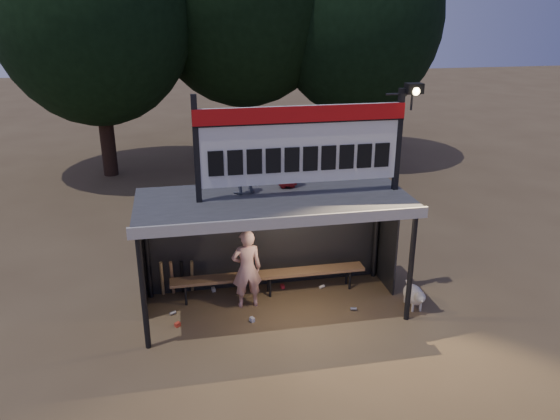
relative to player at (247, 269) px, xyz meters
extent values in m
plane|color=brown|center=(0.50, -0.18, -0.81)|extent=(80.00, 80.00, 0.00)
imported|color=white|center=(0.00, 0.00, 0.00)|extent=(0.61, 0.42, 1.62)
imported|color=gray|center=(-0.05, 0.16, 2.03)|extent=(0.57, 0.48, 1.05)
imported|color=maroon|center=(0.87, 0.34, 2.01)|extent=(0.50, 0.34, 0.99)
cube|color=#38383A|center=(0.50, -0.18, 1.45)|extent=(5.00, 2.00, 0.12)
cube|color=beige|center=(0.50, -1.20, 1.41)|extent=(5.10, 0.06, 0.20)
cylinder|color=black|center=(-1.90, -1.08, 0.29)|extent=(0.10, 0.10, 2.20)
cylinder|color=black|center=(2.90, -1.08, 0.29)|extent=(0.10, 0.10, 2.20)
cylinder|color=black|center=(-1.90, 0.72, 0.29)|extent=(0.10, 0.10, 2.20)
cylinder|color=black|center=(2.90, 0.72, 0.29)|extent=(0.10, 0.10, 2.20)
cube|color=black|center=(0.50, 0.82, 0.29)|extent=(5.00, 0.04, 2.20)
cube|color=black|center=(-2.00, 0.32, 0.29)|extent=(0.04, 1.00, 2.20)
cube|color=black|center=(3.00, 0.32, 0.29)|extent=(0.04, 1.00, 2.20)
cylinder|color=black|center=(0.50, 0.82, 1.34)|extent=(5.00, 0.06, 0.06)
cube|color=black|center=(-0.85, -0.18, 2.46)|extent=(0.10, 0.10, 1.90)
cube|color=black|center=(2.85, -0.18, 2.46)|extent=(0.10, 0.10, 1.90)
cube|color=silver|center=(1.00, -0.18, 2.46)|extent=(3.80, 0.08, 1.40)
cube|color=#B90D0E|center=(1.00, -0.23, 3.02)|extent=(3.80, 0.04, 0.28)
cube|color=black|center=(1.00, -0.23, 2.87)|extent=(3.80, 0.02, 0.03)
cube|color=black|center=(-0.53, -0.23, 2.21)|extent=(0.27, 0.03, 0.45)
cube|color=black|center=(-0.19, -0.23, 2.21)|extent=(0.27, 0.03, 0.45)
cube|color=black|center=(0.15, -0.23, 2.21)|extent=(0.27, 0.03, 0.45)
cube|color=black|center=(0.49, -0.23, 2.21)|extent=(0.27, 0.03, 0.45)
cube|color=black|center=(0.83, -0.23, 2.21)|extent=(0.27, 0.03, 0.45)
cube|color=black|center=(1.17, -0.23, 2.21)|extent=(0.27, 0.03, 0.45)
cube|color=black|center=(1.51, -0.23, 2.21)|extent=(0.27, 0.03, 0.45)
cube|color=black|center=(1.85, -0.23, 2.21)|extent=(0.27, 0.03, 0.45)
cube|color=black|center=(2.19, -0.23, 2.21)|extent=(0.27, 0.03, 0.45)
cube|color=black|center=(2.53, -0.23, 2.21)|extent=(0.27, 0.03, 0.45)
cylinder|color=black|center=(2.80, -0.18, 3.31)|extent=(0.50, 0.04, 0.04)
cylinder|color=black|center=(3.05, -0.18, 3.16)|extent=(0.04, 0.04, 0.30)
cube|color=black|center=(3.05, -0.23, 3.41)|extent=(0.30, 0.22, 0.18)
sphere|color=#FFD88C|center=(3.05, -0.32, 3.37)|extent=(0.14, 0.14, 0.14)
cube|color=#8F6743|center=(0.50, 0.37, -0.36)|extent=(4.00, 0.35, 0.06)
cylinder|color=black|center=(-1.20, 0.25, -0.59)|extent=(0.05, 0.05, 0.45)
cylinder|color=black|center=(-1.20, 0.49, -0.59)|extent=(0.05, 0.05, 0.45)
cylinder|color=black|center=(0.50, 0.25, -0.59)|extent=(0.05, 0.05, 0.45)
cylinder|color=black|center=(0.50, 0.49, -0.59)|extent=(0.05, 0.05, 0.45)
cylinder|color=black|center=(2.20, 0.25, -0.59)|extent=(0.05, 0.05, 0.45)
cylinder|color=black|center=(2.20, 0.49, -0.59)|extent=(0.05, 0.05, 0.45)
cylinder|color=#301D15|center=(-3.50, 9.82, 1.06)|extent=(0.50, 0.50, 3.74)
ellipsoid|color=black|center=(-3.50, 9.82, 4.71)|extent=(6.46, 6.46, 7.48)
cylinder|color=black|center=(1.50, 11.32, 1.28)|extent=(0.50, 0.50, 4.18)
cylinder|color=#322016|center=(5.50, 10.32, 0.95)|extent=(0.50, 0.50, 3.52)
ellipsoid|color=black|center=(5.50, 10.32, 4.39)|extent=(6.08, 6.08, 7.04)
ellipsoid|color=white|center=(3.21, -0.67, -0.54)|extent=(0.36, 0.58, 0.36)
sphere|color=beige|center=(3.21, -0.95, -0.45)|extent=(0.22, 0.22, 0.22)
cone|color=silver|center=(3.21, -1.05, -0.47)|extent=(0.10, 0.10, 0.10)
cone|color=beige|center=(3.16, -0.97, -0.35)|extent=(0.06, 0.06, 0.07)
cone|color=beige|center=(3.26, -0.97, -0.35)|extent=(0.06, 0.06, 0.07)
cylinder|color=silver|center=(3.13, -0.85, -0.72)|extent=(0.05, 0.05, 0.18)
cylinder|color=white|center=(3.29, -0.85, -0.72)|extent=(0.05, 0.05, 0.18)
cylinder|color=beige|center=(3.13, -0.49, -0.72)|extent=(0.05, 0.05, 0.18)
cylinder|color=beige|center=(3.29, -0.49, -0.72)|extent=(0.05, 0.05, 0.18)
cylinder|color=beige|center=(3.21, -0.37, -0.47)|extent=(0.04, 0.16, 0.14)
cylinder|color=#A7824D|center=(-1.65, 0.64, -0.38)|extent=(0.07, 0.27, 0.84)
cylinder|color=#A0724A|center=(-1.45, 0.64, -0.38)|extent=(0.08, 0.30, 0.83)
cylinder|color=black|center=(-1.25, 0.64, -0.38)|extent=(0.07, 0.32, 0.83)
cylinder|color=olive|center=(-1.05, 0.64, -0.38)|extent=(0.08, 0.35, 0.82)
cube|color=red|center=(0.82, 0.56, -0.77)|extent=(0.08, 0.11, 0.08)
cylinder|color=#A2A2A7|center=(2.01, -0.59, -0.78)|extent=(0.13, 0.09, 0.07)
cube|color=beige|center=(-0.62, 0.70, -0.77)|extent=(0.09, 0.11, 0.08)
cylinder|color=#AB261D|center=(-0.04, 0.64, -0.78)|extent=(0.11, 0.14, 0.07)
cube|color=silver|center=(0.00, -0.60, -0.77)|extent=(0.10, 0.12, 0.08)
cylinder|color=silver|center=(1.64, 0.40, -0.78)|extent=(0.14, 0.12, 0.07)
cube|color=#B7301F|center=(-1.39, -0.51, -0.77)|extent=(0.12, 0.12, 0.08)
cylinder|color=#A7A7AB|center=(-1.47, -0.07, -0.78)|extent=(0.14, 0.12, 0.07)
camera|label=1|loc=(-1.19, -9.45, 4.80)|focal=35.00mm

